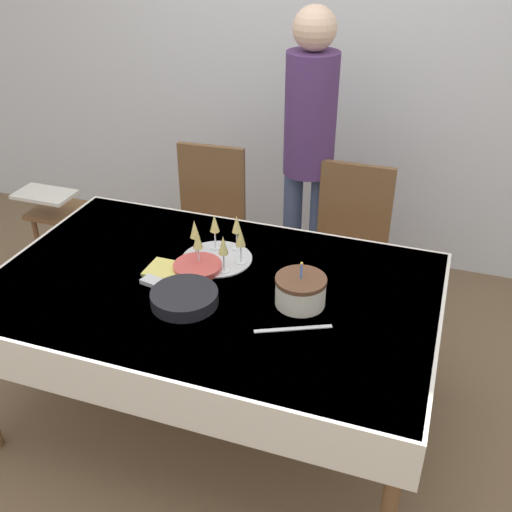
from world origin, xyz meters
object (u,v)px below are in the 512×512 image
object	(u,v)px
gift_bag	(10,309)
high_chair	(59,222)
dining_chair_far_left	(207,222)
champagne_tray	(218,243)
dining_chair_far_right	(349,245)
person_standing	(310,136)
plate_stack_dessert	(198,267)
birthday_cake	(300,291)
plate_stack_main	(184,298)

from	to	relation	value
gift_bag	high_chair	bearing A→B (deg)	82.13
dining_chair_far_left	champagne_tray	distance (m)	0.87
dining_chair_far_left	high_chair	bearing A→B (deg)	-164.17
dining_chair_far_right	person_standing	bearing A→B (deg)	147.02
high_chair	champagne_tray	bearing A→B (deg)	-21.14
champagne_tray	plate_stack_dessert	bearing A→B (deg)	-114.99
plate_stack_dessert	champagne_tray	bearing A→B (deg)	65.01
birthday_cake	dining_chair_far_left	bearing A→B (deg)	131.24
plate_stack_dessert	gift_bag	distance (m)	1.39
champagne_tray	gift_bag	world-z (taller)	champagne_tray
dining_chair_far_left	plate_stack_main	xyz separation A→B (m)	(0.38, -1.08, 0.25)
person_standing	champagne_tray	bearing A→B (deg)	-100.76
dining_chair_far_right	birthday_cake	world-z (taller)	dining_chair_far_right
dining_chair_far_right	person_standing	distance (m)	0.63
dining_chair_far_left	gift_bag	xyz separation A→B (m)	(-0.92, -0.71, -0.36)
dining_chair_far_right	gift_bag	xyz separation A→B (m)	(-1.76, -0.71, -0.36)
gift_bag	champagne_tray	bearing A→B (deg)	-0.20
birthday_cake	person_standing	distance (m)	1.18
plate_stack_dessert	high_chair	bearing A→B (deg)	153.55
plate_stack_dessert	gift_bag	xyz separation A→B (m)	(-1.24, 0.11, -0.60)
birthday_cake	plate_stack_dessert	distance (m)	0.51
dining_chair_far_right	plate_stack_main	world-z (taller)	dining_chair_far_right
champagne_tray	gift_bag	distance (m)	1.46
high_chair	dining_chair_far_right	bearing A→B (deg)	8.14
gift_bag	dining_chair_far_right	bearing A→B (deg)	22.04
birthday_cake	plate_stack_main	world-z (taller)	birthday_cake
person_standing	gift_bag	world-z (taller)	person_standing
person_standing	high_chair	xyz separation A→B (m)	(-1.40, -0.44, -0.55)
dining_chair_far_right	plate_stack_main	xyz separation A→B (m)	(-0.47, -1.08, 0.25)
dining_chair_far_right	dining_chair_far_left	bearing A→B (deg)	-179.99
birthday_cake	champagne_tray	bearing A→B (deg)	154.48
birthday_cake	plate_stack_dessert	bearing A→B (deg)	168.46
birthday_cake	champagne_tray	size ratio (longest dim) A/B	0.64
dining_chair_far_right	plate_stack_dessert	world-z (taller)	dining_chair_far_right
plate_stack_main	high_chair	xyz separation A→B (m)	(-1.23, 0.84, -0.29)
plate_stack_main	plate_stack_dessert	size ratio (longest dim) A/B	1.28
birthday_cake	person_standing	size ratio (longest dim) A/B	0.12
dining_chair_far_left	gift_bag	size ratio (longest dim) A/B	3.11
person_standing	high_chair	size ratio (longest dim) A/B	2.40
dining_chair_far_right	high_chair	size ratio (longest dim) A/B	1.33
birthday_cake	person_standing	bearing A→B (deg)	103.50
dining_chair_far_left	gift_bag	world-z (taller)	dining_chair_far_left
dining_chair_far_right	birthday_cake	distance (m)	0.97
champagne_tray	person_standing	size ratio (longest dim) A/B	0.19
plate_stack_main	high_chair	bearing A→B (deg)	145.75
dining_chair_far_left	plate_stack_main	size ratio (longest dim) A/B	3.46
champagne_tray	plate_stack_dessert	xyz separation A→B (m)	(-0.05, -0.11, -0.07)
person_standing	high_chair	world-z (taller)	person_standing
dining_chair_far_left	high_chair	size ratio (longest dim) A/B	1.33
plate_stack_main	plate_stack_dessert	distance (m)	0.26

